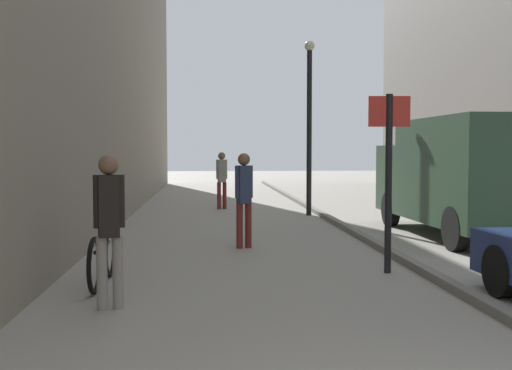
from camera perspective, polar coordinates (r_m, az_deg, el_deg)
name	(u,v)px	position (r m, az deg, el deg)	size (l,w,h in m)	color
ground_plane	(275,230)	(13.99, 1.79, -4.16)	(80.00, 80.00, 0.00)	gray
kerb_strip	(345,227)	(14.24, 8.13, -3.82)	(0.16, 40.00, 0.12)	slate
pedestrian_main_foreground	(109,220)	(7.18, -13.26, -3.16)	(0.34, 0.23, 1.74)	gray
pedestrian_mid_block	(244,193)	(11.37, -1.11, -0.77)	(0.33, 0.25, 1.74)	maroon
pedestrian_far_crossing	(222,176)	(19.04, -3.15, 0.81)	(0.34, 0.23, 1.73)	maroon
delivery_van	(461,174)	(13.57, 18.21, 0.96)	(2.05, 5.34, 2.43)	#335138
street_sign_post	(389,167)	(9.24, 12.03, 1.60)	(0.60, 0.10, 2.60)	black
lamp_post	(309,116)	(17.17, 4.89, 6.29)	(0.28, 0.28, 4.76)	black
bicycle_leaning	(103,257)	(8.56, -13.83, -6.37)	(0.12, 1.77, 0.98)	black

